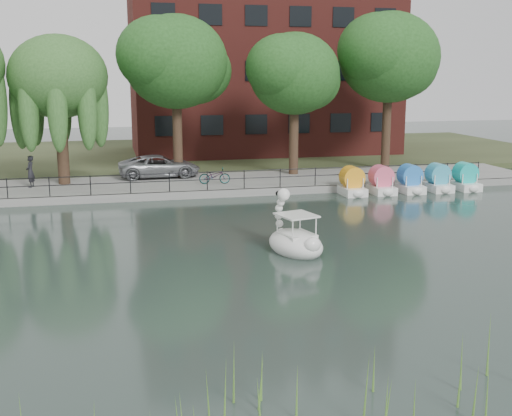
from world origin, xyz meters
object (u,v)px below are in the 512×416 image
object	(u,v)px
bicycle	(214,175)
minivan	(159,165)
swan_boat	(295,239)
pedestrian	(30,169)

from	to	relation	value
bicycle	minivan	bearing A→B (deg)	49.55
bicycle	swan_boat	xyz separation A→B (m)	(0.83, -13.00, -0.41)
minivan	swan_boat	xyz separation A→B (m)	(3.63, -15.99, -0.67)
minivan	swan_boat	bearing A→B (deg)	-169.95
minivan	pedestrian	xyz separation A→B (m)	(-7.07, -1.82, 0.23)
pedestrian	swan_boat	distance (m)	17.78
pedestrian	minivan	bearing A→B (deg)	117.34
minivan	pedestrian	size ratio (longest dim) A/B	2.77
swan_boat	bicycle	bearing A→B (deg)	78.59
pedestrian	swan_boat	world-z (taller)	pedestrian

